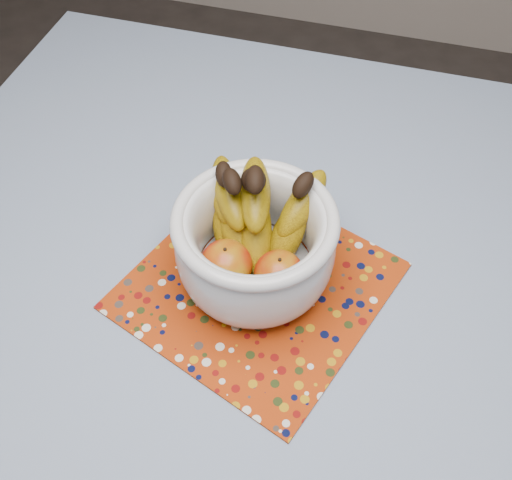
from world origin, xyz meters
TOP-DOWN VIEW (x-y plane):
  - table at (0.00, 0.00)m, footprint 1.20×1.20m
  - tablecloth at (0.00, 0.00)m, footprint 1.32×1.32m
  - placemat at (-0.02, 0.03)m, footprint 0.45×0.45m
  - fruit_bowl at (-0.03, 0.06)m, footprint 0.26×0.26m

SIDE VIEW (x-z plane):
  - table at x=0.00m, z-range 0.30..1.05m
  - tablecloth at x=0.00m, z-range 0.75..0.76m
  - placemat at x=-0.02m, z-range 0.76..0.76m
  - fruit_bowl at x=-0.03m, z-range 0.75..0.95m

